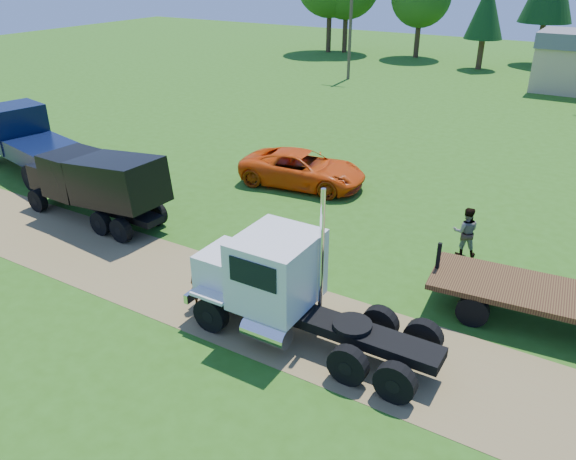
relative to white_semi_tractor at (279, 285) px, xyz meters
The scene contains 9 objects.
ground 1.84m from the white_semi_tractor, 146.75° to the left, with size 140.00×140.00×0.00m, color #2A5813.
dirt_track 1.83m from the white_semi_tractor, 146.75° to the left, with size 120.00×4.20×0.01m, color olive.
white_semi_tractor is the anchor object (origin of this frame).
black_dump_truck 10.90m from the white_semi_tractor, 165.45° to the left, with size 7.25×2.47×3.12m.
navy_truck 19.35m from the white_semi_tractor, 164.64° to the left, with size 7.69×4.00×3.27m.
orange_pickup 11.86m from the white_semi_tractor, 116.45° to the left, with size 2.79×6.05×1.68m, color #DD460A.
flatbed_trailer 8.49m from the white_semi_tractor, 31.83° to the left, with size 7.99×3.03×2.00m.
spectator_a 2.90m from the white_semi_tractor, behind, with size 0.65×0.43×1.80m, color #999999.
spectator_b 8.29m from the white_semi_tractor, 65.79° to the left, with size 0.93×0.72×1.91m, color #999999.
Camera 1 is at (8.19, -12.21, 10.08)m, focal length 35.00 mm.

